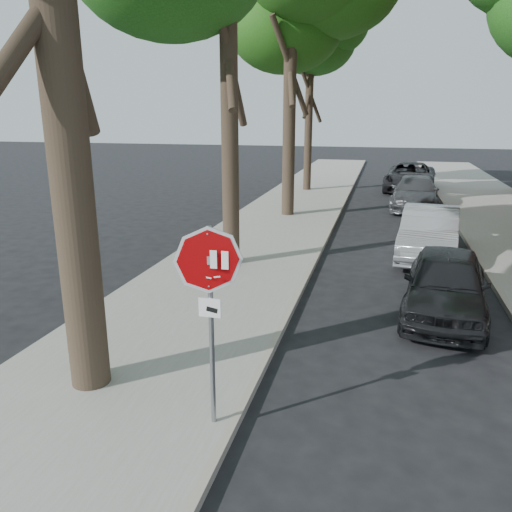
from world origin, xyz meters
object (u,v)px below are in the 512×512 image
(tree_far, at_px, (311,46))
(car_b, at_px, (429,233))
(car_c, at_px, (415,193))
(car_d, at_px, (410,177))
(car_a, at_px, (446,284))
(stop_sign, at_px, (210,290))

(tree_far, distance_m, car_b, 14.50)
(car_c, xyz_separation_m, car_d, (0.00, 5.34, 0.06))
(car_b, height_order, car_c, car_b)
(car_a, distance_m, car_c, 12.40)
(stop_sign, bearing_deg, car_a, 56.00)
(stop_sign, relative_size, tree_far, 0.28)
(stop_sign, bearing_deg, car_b, 70.50)
(car_a, height_order, car_c, car_c)
(car_a, distance_m, car_b, 4.43)
(car_b, height_order, car_d, car_d)
(stop_sign, distance_m, car_c, 17.65)
(stop_sign, bearing_deg, tree_far, 95.46)
(car_a, bearing_deg, car_c, 96.83)
(tree_far, relative_size, car_d, 1.74)
(car_c, bearing_deg, stop_sign, -96.38)
(tree_far, distance_m, car_a, 18.30)
(stop_sign, xyz_separation_m, car_a, (3.30, 4.89, -1.28))
(car_a, height_order, car_b, car_b)
(stop_sign, relative_size, car_a, 0.67)
(car_b, xyz_separation_m, car_c, (0.00, 7.97, -0.03))
(stop_sign, xyz_separation_m, car_d, (3.30, 22.64, -1.20))
(car_b, relative_size, car_d, 0.81)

